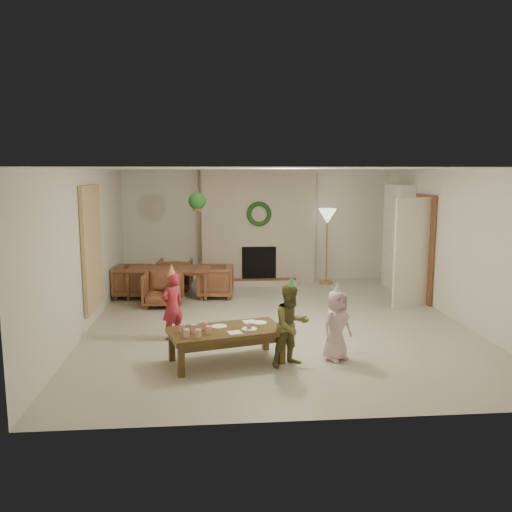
{
  "coord_description": "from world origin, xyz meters",
  "views": [
    {
      "loc": [
        -1.06,
        -8.4,
        2.45
      ],
      "look_at": [
        -0.3,
        0.4,
        1.05
      ],
      "focal_mm": 37.2,
      "sensor_mm": 36.0,
      "label": 1
    }
  ],
  "objects": [
    {
      "name": "hanging_plant_cord",
      "position": [
        -1.3,
        1.5,
        2.15
      ],
      "size": [
        0.01,
        0.01,
        0.7
      ],
      "primitive_type": "cylinder",
      "color": "tan",
      "rests_on": "ceiling"
    },
    {
      "name": "wall_front",
      "position": [
        0.0,
        -3.5,
        1.25
      ],
      "size": [
        7.0,
        0.0,
        7.0
      ],
      "primitive_type": "plane",
      "rotation": [
        -1.57,
        0.0,
        0.0
      ],
      "color": "silver",
      "rests_on": "floor"
    },
    {
      "name": "hanging_plant_foliage",
      "position": [
        -1.3,
        1.5,
        1.92
      ],
      "size": [
        0.32,
        0.32,
        0.32
      ],
      "primitive_type": "sphere",
      "color": "#1A4E1E",
      "rests_on": "hanging_plant_pot"
    },
    {
      "name": "dining_chair_near",
      "position": [
        -1.94,
        1.25,
        0.32
      ],
      "size": [
        0.74,
        0.76,
        0.64
      ],
      "primitive_type": "imported",
      "rotation": [
        0.0,
        0.0,
        -0.09
      ],
      "color": "brown",
      "rests_on": "floor"
    },
    {
      "name": "cup_a",
      "position": [
        -1.37,
        -2.08,
        0.5
      ],
      "size": [
        0.1,
        0.1,
        0.1
      ],
      "primitive_type": "cylinder",
      "rotation": [
        0.0,
        0.0,
        0.26
      ],
      "color": "white",
      "rests_on": "coffee_table_top"
    },
    {
      "name": "floor",
      "position": [
        0.0,
        0.0,
        0.0
      ],
      "size": [
        7.0,
        7.0,
        0.0
      ],
      "primitive_type": "plane",
      "color": "#B7B29E",
      "rests_on": "ground"
    },
    {
      "name": "cup_d",
      "position": [
        -1.29,
        -1.88,
        0.5
      ],
      "size": [
        0.1,
        0.1,
        0.1
      ],
      "primitive_type": "cylinder",
      "rotation": [
        0.0,
        0.0,
        0.26
      ],
      "color": "white",
      "rests_on": "coffee_table_top"
    },
    {
      "name": "wall_left",
      "position": [
        -3.0,
        0.0,
        1.25
      ],
      "size": [
        0.0,
        7.0,
        7.0
      ],
      "primitive_type": "plane",
      "rotation": [
        1.57,
        0.0,
        1.57
      ],
      "color": "silver",
      "rests_on": "floor"
    },
    {
      "name": "party_hat_pink",
      "position": [
        0.57,
        -1.8,
        0.97
      ],
      "size": [
        0.16,
        0.16,
        0.17
      ],
      "primitive_type": "cone",
      "rotation": [
        0.0,
        0.0,
        0.38
      ],
      "color": "silver",
      "rests_on": "child_pink"
    },
    {
      "name": "dining_chair_right",
      "position": [
        -0.98,
        1.89,
        0.32
      ],
      "size": [
        0.76,
        0.74,
        0.64
      ],
      "primitive_type": "imported",
      "rotation": [
        0.0,
        0.0,
        -1.66
      ],
      "color": "brown",
      "rests_on": "floor"
    },
    {
      "name": "wall_right",
      "position": [
        3.0,
        0.0,
        1.25
      ],
      "size": [
        0.0,
        7.0,
        7.0
      ],
      "primitive_type": "plane",
      "rotation": [
        1.57,
        0.0,
        -1.57
      ],
      "color": "silver",
      "rests_on": "floor"
    },
    {
      "name": "dining_chair_left",
      "position": [
        -2.6,
        2.03,
        0.32
      ],
      "size": [
        0.76,
        0.74,
        0.64
      ],
      "primitive_type": "imported",
      "rotation": [
        0.0,
        0.0,
        1.48
      ],
      "color": "brown",
      "rests_on": "floor"
    },
    {
      "name": "party_hat_plaid",
      "position": [
        -0.05,
        -1.96,
        1.1
      ],
      "size": [
        0.14,
        0.14,
        0.17
      ],
      "primitive_type": "cone",
      "rotation": [
        0.0,
        0.0,
        0.09
      ],
      "color": "#50BB67",
      "rests_on": "child_plaid"
    },
    {
      "name": "coffee_leg_fl",
      "position": [
        -1.44,
        -2.23,
        0.19
      ],
      "size": [
        0.1,
        0.1,
        0.38
      ],
      "primitive_type": "cube",
      "rotation": [
        0.0,
        0.0,
        0.26
      ],
      "color": "#4B3819",
      "rests_on": "floor"
    },
    {
      "name": "cup_e",
      "position": [
        -1.1,
        -1.97,
        0.5
      ],
      "size": [
        0.1,
        0.1,
        0.1
      ],
      "primitive_type": "cylinder",
      "rotation": [
        0.0,
        0.0,
        0.26
      ],
      "color": "white",
      "rests_on": "coffee_table_top"
    },
    {
      "name": "cup_c",
      "position": [
        -1.23,
        -2.1,
        0.5
      ],
      "size": [
        0.1,
        0.1,
        0.1
      ],
      "primitive_type": "cylinder",
      "rotation": [
        0.0,
        0.0,
        0.26
      ],
      "color": "white",
      "rests_on": "coffee_table_top"
    },
    {
      "name": "plate_c",
      "position": [
        -0.42,
        -1.54,
        0.45
      ],
      "size": [
        0.25,
        0.25,
        0.01
      ],
      "primitive_type": "cylinder",
      "rotation": [
        0.0,
        0.0,
        0.26
      ],
      "color": "white",
      "rests_on": "coffee_table_top"
    },
    {
      "name": "cup_b",
      "position": [
        -1.43,
        -1.86,
        0.5
      ],
      "size": [
        0.1,
        0.1,
        0.1
      ],
      "primitive_type": "cylinder",
      "rotation": [
        0.0,
        0.0,
        0.26
      ],
      "color": "white",
      "rests_on": "coffee_table_top"
    },
    {
      "name": "coffee_leg_fr",
      "position": [
        -0.16,
        -1.89,
        0.19
      ],
      "size": [
        0.1,
        0.1,
        0.38
      ],
      "primitive_type": "cube",
      "rotation": [
        0.0,
        0.0,
        0.26
      ],
      "color": "#4B3819",
      "rests_on": "floor"
    },
    {
      "name": "door_frame",
      "position": [
        2.96,
        1.2,
        1.02
      ],
      "size": [
        0.05,
        0.86,
        2.04
      ],
      "primitive_type": "cube",
      "color": "brown",
      "rests_on": "floor"
    },
    {
      "name": "dining_table",
      "position": [
        -1.88,
        1.97,
        0.29
      ],
      "size": [
        1.72,
        1.06,
        0.58
      ],
      "primitive_type": "imported",
      "rotation": [
        0.0,
        0.0,
        -0.09
      ],
      "color": "brown",
      "rests_on": "floor"
    },
    {
      "name": "hanging_plant_pot",
      "position": [
        -1.3,
        1.5,
        1.8
      ],
      "size": [
        0.16,
        0.16,
        0.12
      ],
      "primitive_type": "cylinder",
      "color": "brown",
      "rests_on": "hanging_plant_cord"
    },
    {
      "name": "bookshelf_shelf_a",
      "position": [
        2.82,
        2.3,
        0.45
      ],
      "size": [
        0.3,
        0.92,
        0.03
      ],
      "primitive_type": "cube",
      "color": "white",
      "rests_on": "bookshelf_carcass"
    },
    {
      "name": "napkin_right",
      "position": [
        -0.55,
        -1.48,
        0.45
      ],
      "size": [
        0.2,
        0.2,
        0.01
      ],
      "primitive_type": "cube",
      "rotation": [
        0.0,
        0.0,
        0.26
      ],
      "color": "#FFBBD0",
      "rests_on": "coffee_table_top"
    },
    {
      "name": "fireplace_wreath",
      "position": [
        0.0,
        3.07,
        1.55
      ],
      "size": [
        0.54,
        0.1,
        0.54
      ],
      "primitive_type": "torus",
      "rotation": [
        1.57,
        0.0,
        0.0
      ],
      "color": "#173F19",
      "rests_on": "fireplace_mass"
    },
    {
      "name": "ceiling",
      "position": [
        0.0,
        0.0,
        2.5
      ],
      "size": [
        7.0,
        7.0,
        0.0
      ],
      "primitive_type": "plane",
      "rotation": [
        3.14,
        0.0,
        0.0
      ],
      "color": "white",
      "rests_on": "wall_back"
    },
    {
      "name": "coffee_table_apron",
      "position": [
        -0.88,
        -1.77,
        0.33
      ],
      "size": [
        1.45,
        0.94,
        0.09
      ],
      "primitive_type": "cube",
      "rotation": [
        0.0,
        0.0,
        0.26
      ],
      "color": "#4B3819",
      "rests_on": "floor"
    },
    {
      "name": "bookshelf_carcass",
      "position": [
        2.84,
        2.3,
        1.1
      ],
      "size": [
        0.3,
        1.0,
        2.2
      ],
      "primitive_type": "cube",
      "color": "white",
      "rests_on": "floor"
    },
    {
      "name": "dining_chair_far",
      "position": [
        -1.82,
        2.69,
        0.32
      ],
      "size": [
        0.74,
        0.76,
        0.64
      ],
      "primitive_type": "imported",
      "rotation": [
        0.0,
        0.0,
        3.06
      ],
      "color": "brown",
      "rests_on": "floor"
    },
    {
      "name": "coffee_leg_bl",
      "position": [
        -1.59,
        -1.66,
        0.19
      ],
      "size": [
        0.1,
        0.1,
        0.38
      ],
      "primitive_type": "cube",
      "rotation": [
        0.0,
        0.0,
        0.26
      ],
      "color": "#4B3819",
      "rests_on": "floor"
    },
    {
      "name": "bookshelf_shelf_c",
      "position": [
        2.82,
        2.3,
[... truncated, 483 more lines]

